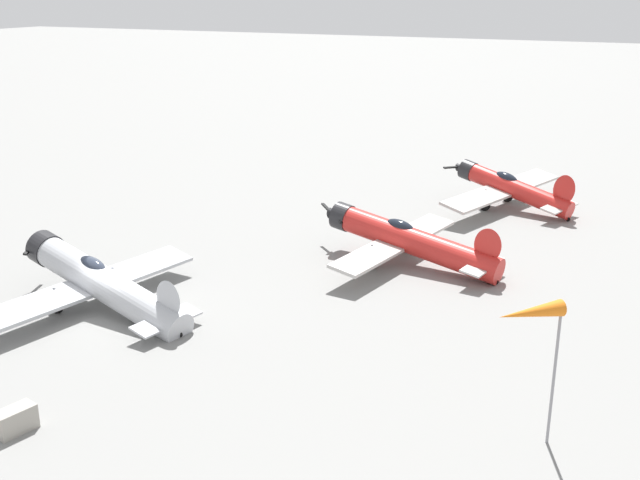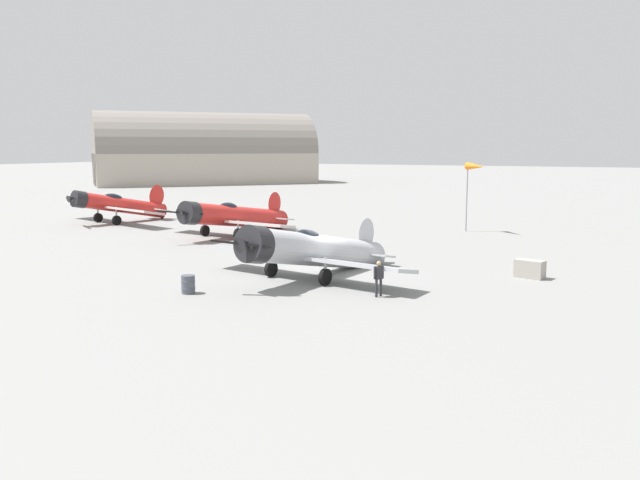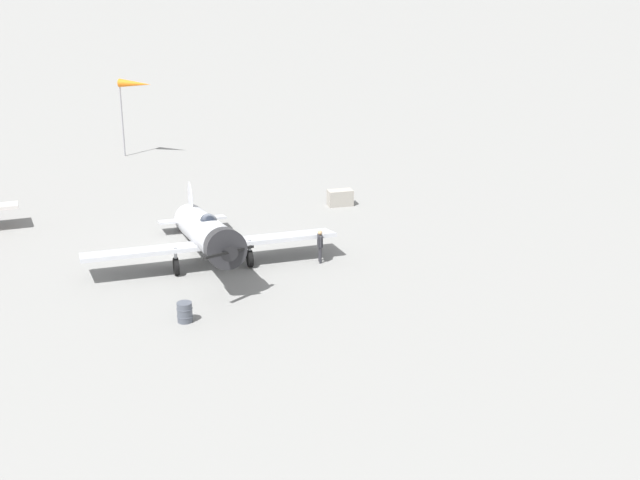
# 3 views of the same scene
# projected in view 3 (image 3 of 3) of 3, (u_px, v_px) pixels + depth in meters

# --- Properties ---
(ground_plane) EXTENTS (400.00, 400.00, 0.00)m
(ground_plane) POSITION_uv_depth(u_px,v_px,m) (207.00, 257.00, 40.90)
(ground_plane) COLOR gray
(airplane_foreground) EXTENTS (11.14, 11.71, 3.47)m
(airplane_foreground) POSITION_uv_depth(u_px,v_px,m) (207.00, 234.00, 39.99)
(airplane_foreground) COLOR #B7BABF
(airplane_foreground) RESTS_ON ground_plane
(ground_crew_mechanic) EXTENTS (0.57, 0.35, 1.56)m
(ground_crew_mechanic) POSITION_uv_depth(u_px,v_px,m) (320.00, 243.00, 39.94)
(ground_crew_mechanic) COLOR #2D2D33
(ground_crew_mechanic) RESTS_ON ground_plane
(equipment_crate) EXTENTS (1.04, 1.52, 0.89)m
(equipment_crate) POSITION_uv_depth(u_px,v_px,m) (340.00, 198.00, 48.37)
(equipment_crate) COLOR #9E998E
(equipment_crate) RESTS_ON ground_plane
(fuel_drum) EXTENTS (0.64, 0.64, 0.81)m
(fuel_drum) POSITION_uv_depth(u_px,v_px,m) (185.00, 312.00, 34.05)
(fuel_drum) COLOR #474C56
(fuel_drum) RESTS_ON ground_plane
(windsock_mast) EXTENTS (2.04, 2.00, 5.26)m
(windsock_mast) POSITION_uv_depth(u_px,v_px,m) (134.00, 86.00, 57.15)
(windsock_mast) COLOR gray
(windsock_mast) RESTS_ON ground_plane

